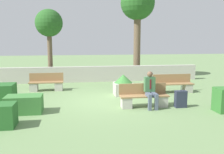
# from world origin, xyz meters

# --- Properties ---
(ground_plane) EXTENTS (60.00, 60.00, 0.00)m
(ground_plane) POSITION_xyz_m (0.00, 0.00, 0.00)
(ground_plane) COLOR #6B8956
(perimeter_wall) EXTENTS (12.48, 0.30, 0.90)m
(perimeter_wall) POSITION_xyz_m (0.00, 4.75, 0.45)
(perimeter_wall) COLOR #B7B2A8
(perimeter_wall) RESTS_ON ground_plane
(bench_front) EXTENTS (1.79, 0.48, 0.84)m
(bench_front) POSITION_xyz_m (1.36, -1.06, 0.32)
(bench_front) COLOR #937047
(bench_front) RESTS_ON ground_plane
(bench_left_side) EXTENTS (1.62, 0.49, 0.84)m
(bench_left_side) POSITION_xyz_m (-2.50, 2.47, 0.31)
(bench_left_side) COLOR #937047
(bench_left_side) RESTS_ON ground_plane
(bench_right_side) EXTENTS (1.85, 0.48, 0.84)m
(bench_right_side) POSITION_xyz_m (3.38, 1.14, 0.32)
(bench_right_side) COLOR #937047
(bench_right_side) RESTS_ON ground_plane
(person_seated_man) EXTENTS (0.38, 0.63, 1.32)m
(person_seated_man) POSITION_xyz_m (1.55, -1.19, 0.72)
(person_seated_man) COLOR #515B70
(person_seated_man) RESTS_ON ground_plane
(hedge_block_near_left) EXTENTS (1.19, 0.73, 0.60)m
(hedge_block_near_left) POSITION_xyz_m (-2.85, -1.20, 0.30)
(hedge_block_near_left) COLOR #3D7A38
(hedge_block_near_left) RESTS_ON ground_plane
(planter_corner_left) EXTENTS (0.81, 0.81, 0.93)m
(planter_corner_left) POSITION_xyz_m (0.99, 0.99, 0.47)
(planter_corner_left) COLOR #B7B2A8
(planter_corner_left) RESTS_ON ground_plane
(suitcase) EXTENTS (0.42, 0.22, 0.82)m
(suitcase) POSITION_xyz_m (2.66, -1.33, 0.31)
(suitcase) COLOR #282D42
(suitcase) RESTS_ON ground_plane
(tree_leftmost) EXTENTS (1.62, 1.62, 4.23)m
(tree_leftmost) POSITION_xyz_m (-2.57, 5.64, 3.31)
(tree_leftmost) COLOR brown
(tree_leftmost) RESTS_ON ground_plane
(tree_center_left) EXTENTS (2.15, 2.15, 5.81)m
(tree_center_left) POSITION_xyz_m (2.87, 6.02, 4.54)
(tree_center_left) COLOR brown
(tree_center_left) RESTS_ON ground_plane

